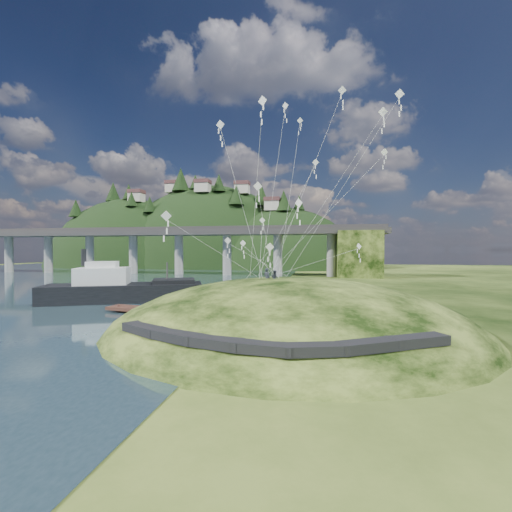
# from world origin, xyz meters

# --- Properties ---
(ground) EXTENTS (320.00, 320.00, 0.00)m
(ground) POSITION_xyz_m (0.00, 0.00, 0.00)
(ground) COLOR black
(ground) RESTS_ON ground
(grass_hill) EXTENTS (36.00, 32.00, 13.00)m
(grass_hill) POSITION_xyz_m (8.00, 2.00, -1.50)
(grass_hill) COLOR black
(grass_hill) RESTS_ON ground
(footpath) EXTENTS (22.29, 5.84, 0.83)m
(footpath) POSITION_xyz_m (7.46, -9.74, 2.08)
(footpath) COLOR black
(footpath) RESTS_ON ground
(bridge) EXTENTS (160.00, 11.00, 15.00)m
(bridge) POSITION_xyz_m (-26.46, 70.07, 9.70)
(bridge) COLOR #2D2B2B
(bridge) RESTS_ON ground
(far_ridge) EXTENTS (153.00, 70.00, 94.50)m
(far_ridge) POSITION_xyz_m (-43.58, 122.17, -7.44)
(far_ridge) COLOR black
(far_ridge) RESTS_ON ground
(work_barge) EXTENTS (22.95, 14.09, 7.81)m
(work_barge) POSITION_xyz_m (-17.87, 15.53, 1.96)
(work_barge) COLOR black
(work_barge) RESTS_ON ground
(wooden_dock) EXTENTS (15.45, 5.03, 1.09)m
(wooden_dock) POSITION_xyz_m (-7.28, 7.00, 0.48)
(wooden_dock) COLOR #391E17
(wooden_dock) RESTS_ON ground
(kite_flyers) EXTENTS (1.69, 1.14, 1.93)m
(kite_flyers) POSITION_xyz_m (6.19, 1.80, 5.82)
(kite_flyers) COLOR #252932
(kite_flyers) RESTS_ON ground
(kite_swarm) EXTENTS (19.53, 16.31, 18.98)m
(kite_swarm) POSITION_xyz_m (8.54, 3.01, 16.24)
(kite_swarm) COLOR silver
(kite_swarm) RESTS_ON ground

